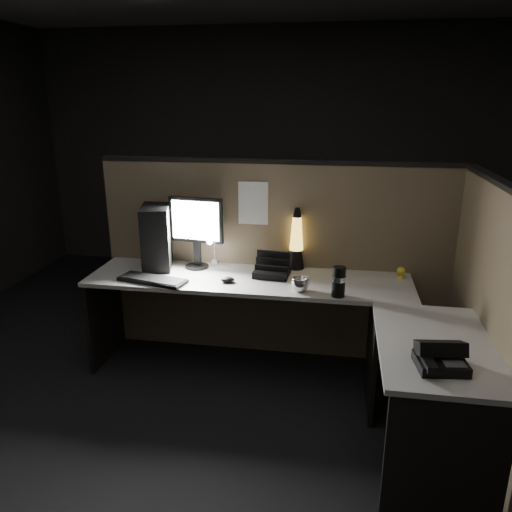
% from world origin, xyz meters
% --- Properties ---
extents(floor, '(6.00, 6.00, 0.00)m').
position_xyz_m(floor, '(0.00, 0.00, 0.00)').
color(floor, black).
rests_on(floor, ground).
extents(room_shell, '(6.00, 6.00, 6.00)m').
position_xyz_m(room_shell, '(0.00, 0.00, 1.62)').
color(room_shell, silver).
rests_on(room_shell, ground).
extents(partition_back, '(2.66, 0.06, 1.50)m').
position_xyz_m(partition_back, '(0.00, 0.93, 0.75)').
color(partition_back, brown).
rests_on(partition_back, ground).
extents(partition_right, '(0.06, 1.66, 1.50)m').
position_xyz_m(partition_right, '(1.33, 0.10, 0.75)').
color(partition_right, brown).
rests_on(partition_right, ground).
extents(desk, '(2.60, 1.60, 0.73)m').
position_xyz_m(desk, '(0.18, 0.25, 0.58)').
color(desk, beige).
rests_on(desk, ground).
extents(pc_tower, '(0.31, 0.48, 0.47)m').
position_xyz_m(pc_tower, '(-0.88, 0.77, 0.96)').
color(pc_tower, black).
rests_on(pc_tower, desk).
extents(monitor, '(0.42, 0.18, 0.53)m').
position_xyz_m(monitor, '(-0.58, 0.78, 1.05)').
color(monitor, black).
rests_on(monitor, desk).
extents(keyboard, '(0.51, 0.27, 0.02)m').
position_xyz_m(keyboard, '(-0.80, 0.42, 0.74)').
color(keyboard, black).
rests_on(keyboard, desk).
extents(mouse, '(0.11, 0.09, 0.04)m').
position_xyz_m(mouse, '(-0.28, 0.49, 0.75)').
color(mouse, black).
rests_on(mouse, desk).
extents(clip_lamp, '(0.05, 0.18, 0.24)m').
position_xyz_m(clip_lamp, '(-0.47, 0.81, 0.87)').
color(clip_lamp, silver).
rests_on(clip_lamp, desk).
extents(organizer, '(0.26, 0.23, 0.18)m').
position_xyz_m(organizer, '(0.01, 0.68, 0.77)').
color(organizer, black).
rests_on(organizer, desk).
extents(lava_lamp, '(0.12, 0.12, 0.46)m').
position_xyz_m(lava_lamp, '(0.16, 0.87, 0.92)').
color(lava_lamp, black).
rests_on(lava_lamp, desk).
extents(travel_mug, '(0.09, 0.09, 0.20)m').
position_xyz_m(travel_mug, '(0.48, 0.36, 0.83)').
color(travel_mug, black).
rests_on(travel_mug, desk).
extents(steel_mug, '(0.12, 0.12, 0.09)m').
position_xyz_m(steel_mug, '(0.23, 0.41, 0.78)').
color(steel_mug, silver).
rests_on(steel_mug, desk).
extents(figurine, '(0.06, 0.06, 0.06)m').
position_xyz_m(figurine, '(0.92, 0.79, 0.78)').
color(figurine, yellow).
rests_on(figurine, desk).
extents(pinned_paper, '(0.22, 0.00, 0.32)m').
position_xyz_m(pinned_paper, '(-0.17, 0.90, 1.21)').
color(pinned_paper, white).
rests_on(pinned_paper, partition_back).
extents(desk_phone, '(0.25, 0.26, 0.14)m').
position_xyz_m(desk_phone, '(0.97, -0.45, 0.78)').
color(desk_phone, black).
rests_on(desk_phone, desk).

